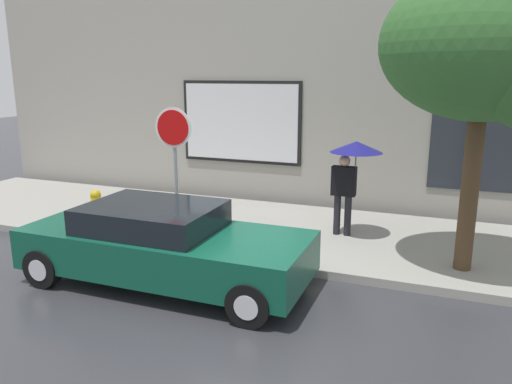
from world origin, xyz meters
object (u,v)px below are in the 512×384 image
at_px(pedestrian_with_umbrella, 352,160).
at_px(fire_hydrant, 97,208).
at_px(parked_car, 163,244).
at_px(stop_sign, 174,148).
at_px(street_tree, 495,50).

bearing_deg(pedestrian_with_umbrella, fire_hydrant, -166.09).
relative_size(parked_car, stop_sign, 1.79).
relative_size(fire_hydrant, street_tree, 0.16).
relative_size(parked_car, fire_hydrant, 5.89).
xyz_separation_m(parked_car, pedestrian_with_umbrella, (2.45, 3.11, 1.04)).
relative_size(fire_hydrant, pedestrian_with_umbrella, 0.41).
bearing_deg(parked_car, street_tree, 22.50).
distance_m(parked_car, stop_sign, 2.15).
distance_m(parked_car, pedestrian_with_umbrella, 4.09).
xyz_separation_m(parked_car, street_tree, (4.72, 1.96, 3.05)).
distance_m(parked_car, street_tree, 5.96).
height_order(pedestrian_with_umbrella, stop_sign, stop_sign).
bearing_deg(street_tree, parked_car, -157.50).
bearing_deg(parked_car, pedestrian_with_umbrella, 51.70).
relative_size(pedestrian_with_umbrella, street_tree, 0.40).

